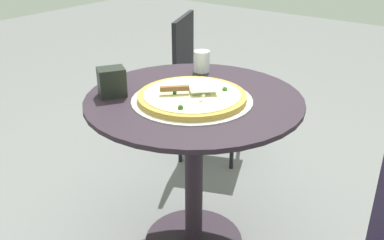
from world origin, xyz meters
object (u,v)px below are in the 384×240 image
object	(u,v)px
napkin_dispenser	(112,82)
patio_chair_near	(201,76)
pizza_server	(188,89)
pizza_on_tray	(192,97)
patio_table	(194,141)
drinking_cup	(202,61)

from	to	relation	value
napkin_dispenser	patio_chair_near	xyz separation A→B (m)	(-0.88, -0.21, -0.27)
pizza_server	napkin_dispenser	world-z (taller)	napkin_dispenser
pizza_on_tray	napkin_dispenser	world-z (taller)	napkin_dispenser
pizza_server	patio_chair_near	size ratio (longest dim) A/B	0.22
patio_table	pizza_server	xyz separation A→B (m)	(0.04, 0.00, 0.24)
patio_table	napkin_dispenser	size ratio (longest dim) A/B	7.68
pizza_server	napkin_dispenser	distance (m)	0.30
patio_table	pizza_on_tray	world-z (taller)	pizza_on_tray
pizza_on_tray	pizza_server	bearing A→B (deg)	-44.14
patio_chair_near	pizza_server	bearing A→B (deg)	32.38
pizza_on_tray	patio_chair_near	distance (m)	0.91
patio_table	napkin_dispenser	world-z (taller)	napkin_dispenser
patio_table	drinking_cup	size ratio (longest dim) A/B	8.95
drinking_cup	patio_chair_near	world-z (taller)	patio_chair_near
patio_table	pizza_server	size ratio (longest dim) A/B	4.60
pizza_server	patio_chair_near	bearing A→B (deg)	-147.62
patio_table	napkin_dispenser	bearing A→B (deg)	-56.46
napkin_dispenser	patio_chair_near	world-z (taller)	patio_chair_near
pizza_server	napkin_dispenser	size ratio (longest dim) A/B	1.67
drinking_cup	patio_chair_near	bearing A→B (deg)	-144.12
drinking_cup	napkin_dispenser	world-z (taller)	napkin_dispenser
patio_chair_near	napkin_dispenser	bearing A→B (deg)	13.24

